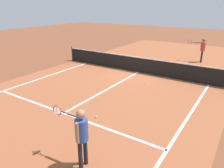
% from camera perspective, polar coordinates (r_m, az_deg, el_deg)
% --- Properties ---
extents(ground_plane, '(60.00, 60.00, 0.00)m').
position_cam_1_polar(ground_plane, '(13.37, 7.02, 3.15)').
color(ground_plane, brown).
extents(court_surface_inbounds, '(10.62, 24.40, 0.00)m').
position_cam_1_polar(court_surface_inbounds, '(13.37, 7.02, 3.16)').
color(court_surface_inbounds, '#9E5433').
rests_on(court_surface_inbounds, ground_plane).
extents(line_sideline_left, '(0.10, 11.89, 0.01)m').
position_cam_1_polar(line_sideline_left, '(11.82, -25.34, -1.03)').
color(line_sideline_left, white).
rests_on(line_sideline_left, ground_plane).
extents(line_sideline_right, '(0.10, 11.89, 0.01)m').
position_cam_1_polar(line_sideline_right, '(6.96, 15.75, -14.79)').
color(line_sideline_right, white).
rests_on(line_sideline_right, ground_plane).
extents(line_service_near, '(8.22, 0.10, 0.01)m').
position_cam_1_polar(line_service_near, '(8.51, -12.78, -7.62)').
color(line_service_near, white).
rests_on(line_service_near, ground_plane).
extents(line_center_service, '(0.10, 6.40, 0.01)m').
position_cam_1_polar(line_center_service, '(10.74, -0.62, -1.04)').
color(line_center_service, white).
rests_on(line_center_service, ground_plane).
extents(net, '(11.07, 0.09, 1.07)m').
position_cam_1_polar(net, '(13.23, 7.11, 5.19)').
color(net, '#33383D').
rests_on(net, ground_plane).
extents(player_near, '(1.21, 0.42, 1.63)m').
position_cam_1_polar(player_near, '(5.38, -8.33, -12.63)').
color(player_near, black).
rests_on(player_near, ground_plane).
extents(player_far, '(1.24, 0.41, 1.71)m').
position_cam_1_polar(player_far, '(16.76, 23.03, 8.98)').
color(player_far, black).
rests_on(player_far, ground_plane).
extents(tennis_ball_mid_court, '(0.07, 0.07, 0.07)m').
position_cam_1_polar(tennis_ball_mid_court, '(8.01, -4.31, -8.76)').
color(tennis_ball_mid_court, '#CCE033').
rests_on(tennis_ball_mid_court, ground_plane).
extents(tennis_ball_near_net, '(0.07, 0.07, 0.07)m').
position_cam_1_polar(tennis_ball_near_net, '(11.54, 8.76, 0.42)').
color(tennis_ball_near_net, '#CCE033').
rests_on(tennis_ball_near_net, ground_plane).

